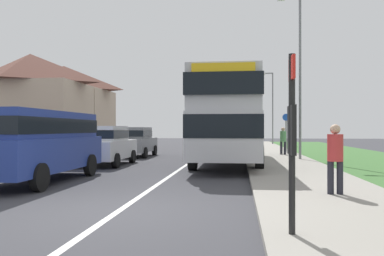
{
  "coord_description": "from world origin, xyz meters",
  "views": [
    {
      "loc": [
        2.27,
        -7.2,
        1.56
      ],
      "look_at": [
        0.71,
        5.94,
        1.6
      ],
      "focal_mm": 36.97,
      "sensor_mm": 36.0,
      "label": 1
    }
  ],
  "objects_px": {
    "parked_van_blue": "(38,140)",
    "pedestrian_walking_away": "(283,139)",
    "double_decker_bus": "(228,116)",
    "street_lamp_mid": "(298,67)",
    "street_lamp_far": "(272,103)",
    "bus_stop_sign": "(292,131)",
    "parked_car_white": "(104,144)",
    "cycle_route_sign": "(286,131)",
    "pedestrian_at_stop": "(335,156)",
    "parked_car_grey": "(135,141)"
  },
  "relations": [
    {
      "from": "parked_van_blue",
      "to": "pedestrian_walking_away",
      "type": "bearing_deg",
      "value": 54.85
    },
    {
      "from": "double_decker_bus",
      "to": "street_lamp_mid",
      "type": "relative_size",
      "value": 1.42
    },
    {
      "from": "pedestrian_walking_away",
      "to": "street_lamp_mid",
      "type": "distance_m",
      "value": 4.93
    },
    {
      "from": "street_lamp_far",
      "to": "bus_stop_sign",
      "type": "bearing_deg",
      "value": -94.17
    },
    {
      "from": "double_decker_bus",
      "to": "bus_stop_sign",
      "type": "height_order",
      "value": "double_decker_bus"
    },
    {
      "from": "parked_car_white",
      "to": "cycle_route_sign",
      "type": "relative_size",
      "value": 1.57
    },
    {
      "from": "bus_stop_sign",
      "to": "street_lamp_mid",
      "type": "height_order",
      "value": "street_lamp_mid"
    },
    {
      "from": "pedestrian_walking_away",
      "to": "cycle_route_sign",
      "type": "xyz_separation_m",
      "value": [
        0.41,
        2.12,
        0.45
      ]
    },
    {
      "from": "parked_car_white",
      "to": "pedestrian_at_stop",
      "type": "relative_size",
      "value": 2.37
    },
    {
      "from": "double_decker_bus",
      "to": "cycle_route_sign",
      "type": "height_order",
      "value": "double_decker_bus"
    },
    {
      "from": "pedestrian_walking_away",
      "to": "bus_stop_sign",
      "type": "height_order",
      "value": "bus_stop_sign"
    },
    {
      "from": "bus_stop_sign",
      "to": "cycle_route_sign",
      "type": "height_order",
      "value": "bus_stop_sign"
    },
    {
      "from": "double_decker_bus",
      "to": "bus_stop_sign",
      "type": "bearing_deg",
      "value": -84.41
    },
    {
      "from": "pedestrian_at_stop",
      "to": "parked_car_grey",
      "type": "bearing_deg",
      "value": 122.12
    },
    {
      "from": "pedestrian_walking_away",
      "to": "parked_car_white",
      "type": "bearing_deg",
      "value": -142.17
    },
    {
      "from": "parked_van_blue",
      "to": "parked_car_white",
      "type": "bearing_deg",
      "value": 88.97
    },
    {
      "from": "parked_van_blue",
      "to": "parked_car_white",
      "type": "relative_size",
      "value": 1.37
    },
    {
      "from": "street_lamp_mid",
      "to": "parked_car_white",
      "type": "bearing_deg",
      "value": -160.38
    },
    {
      "from": "double_decker_bus",
      "to": "cycle_route_sign",
      "type": "xyz_separation_m",
      "value": [
        3.4,
        7.03,
        -0.72
      ]
    },
    {
      "from": "parked_car_white",
      "to": "bus_stop_sign",
      "type": "bearing_deg",
      "value": -59.15
    },
    {
      "from": "double_decker_bus",
      "to": "pedestrian_walking_away",
      "type": "bearing_deg",
      "value": 58.65
    },
    {
      "from": "cycle_route_sign",
      "to": "street_lamp_mid",
      "type": "distance_m",
      "value": 6.32
    },
    {
      "from": "cycle_route_sign",
      "to": "double_decker_bus",
      "type": "bearing_deg",
      "value": -115.83
    },
    {
      "from": "parked_car_white",
      "to": "bus_stop_sign",
      "type": "distance_m",
      "value": 12.72
    },
    {
      "from": "double_decker_bus",
      "to": "cycle_route_sign",
      "type": "distance_m",
      "value": 7.85
    },
    {
      "from": "parked_car_grey",
      "to": "pedestrian_walking_away",
      "type": "relative_size",
      "value": 2.36
    },
    {
      "from": "parked_car_grey",
      "to": "bus_stop_sign",
      "type": "distance_m",
      "value": 17.45
    },
    {
      "from": "street_lamp_mid",
      "to": "bus_stop_sign",
      "type": "bearing_deg",
      "value": -98.61
    },
    {
      "from": "parked_van_blue",
      "to": "street_lamp_far",
      "type": "height_order",
      "value": "street_lamp_far"
    },
    {
      "from": "cycle_route_sign",
      "to": "bus_stop_sign",
      "type": "bearing_deg",
      "value": -96.41
    },
    {
      "from": "parked_car_grey",
      "to": "street_lamp_mid",
      "type": "relative_size",
      "value": 0.49
    },
    {
      "from": "pedestrian_walking_away",
      "to": "cycle_route_sign",
      "type": "bearing_deg",
      "value": 79.01
    },
    {
      "from": "parked_van_blue",
      "to": "pedestrian_at_stop",
      "type": "height_order",
      "value": "parked_van_blue"
    },
    {
      "from": "pedestrian_at_stop",
      "to": "parked_car_white",
      "type": "bearing_deg",
      "value": 136.89
    },
    {
      "from": "cycle_route_sign",
      "to": "parked_van_blue",
      "type": "bearing_deg",
      "value": -122.09
    },
    {
      "from": "street_lamp_far",
      "to": "parked_car_white",
      "type": "bearing_deg",
      "value": -111.48
    },
    {
      "from": "cycle_route_sign",
      "to": "pedestrian_walking_away",
      "type": "bearing_deg",
      "value": -100.99
    },
    {
      "from": "pedestrian_walking_away",
      "to": "parked_van_blue",
      "type": "bearing_deg",
      "value": -125.15
    },
    {
      "from": "parked_car_grey",
      "to": "street_lamp_far",
      "type": "bearing_deg",
      "value": 62.8
    },
    {
      "from": "parked_car_white",
      "to": "bus_stop_sign",
      "type": "height_order",
      "value": "bus_stop_sign"
    },
    {
      "from": "parked_van_blue",
      "to": "parked_car_grey",
      "type": "relative_size",
      "value": 1.38
    },
    {
      "from": "double_decker_bus",
      "to": "parked_car_white",
      "type": "bearing_deg",
      "value": -163.95
    },
    {
      "from": "street_lamp_far",
      "to": "parked_van_blue",
      "type": "bearing_deg",
      "value": -107.79
    },
    {
      "from": "parked_van_blue",
      "to": "parked_car_grey",
      "type": "height_order",
      "value": "parked_van_blue"
    },
    {
      "from": "parked_car_grey",
      "to": "pedestrian_at_stop",
      "type": "height_order",
      "value": "pedestrian_at_stop"
    },
    {
      "from": "street_lamp_far",
      "to": "double_decker_bus",
      "type": "bearing_deg",
      "value": -99.8
    },
    {
      "from": "street_lamp_far",
      "to": "pedestrian_walking_away",
      "type": "bearing_deg",
      "value": -92.39
    },
    {
      "from": "parked_car_white",
      "to": "bus_stop_sign",
      "type": "relative_size",
      "value": 1.52
    },
    {
      "from": "parked_car_grey",
      "to": "bus_stop_sign",
      "type": "relative_size",
      "value": 1.52
    },
    {
      "from": "pedestrian_at_stop",
      "to": "bus_stop_sign",
      "type": "xyz_separation_m",
      "value": [
        -1.4,
        -3.5,
        0.56
      ]
    }
  ]
}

